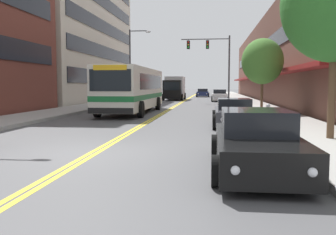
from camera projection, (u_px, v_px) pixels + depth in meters
The scene contains 19 objects.
ground_plane at pixel (185, 100), 47.39m from camera, with size 240.00×240.00×0.00m, color #4C4C4F.
sidewalk_left at pixel (130, 99), 48.21m from camera, with size 3.25×106.00×0.18m.
sidewalk_right at pixel (242, 100), 46.56m from camera, with size 3.25×106.00×0.18m.
centre_line at pixel (185, 100), 47.39m from camera, with size 0.34×106.00×0.01m.
office_tower_left at pixel (56, 5), 44.00m from camera, with size 12.08×26.51×22.77m.
storefront_row_right at pixel (292, 61), 45.47m from camera, with size 9.10×68.00×9.61m.
city_bus at pixel (133, 88), 26.24m from camera, with size 2.95×11.69×3.08m.
car_red_parked_left_near at pixel (134, 99), 36.58m from camera, with size 1.98×4.82×1.31m.
car_silver_parked_left_far at pixel (147, 96), 44.87m from camera, with size 2.10×4.79×1.32m.
car_black_parked_right_foreground at pixel (256, 143), 8.53m from camera, with size 2.02×4.91×1.38m.
car_white_parked_right_mid at pixel (220, 96), 44.56m from camera, with size 1.97×4.57×1.41m.
car_dark_grey_parked_right_far at pixel (234, 113), 17.51m from camera, with size 2.01×4.62×1.31m.
car_navy_moving_lead at pixel (203, 93), 61.38m from camera, with size 2.12×4.59×1.32m.
box_truck at pixel (175, 88), 49.11m from camera, with size 2.59×7.09×3.02m.
traffic_signal_mast at pixel (214, 56), 40.97m from camera, with size 5.35×0.38×7.30m.
street_lamp_left_far at pixel (133, 60), 39.56m from camera, with size 2.33×0.28×7.75m.
street_tree_right_near at pixel (335, 4), 12.11m from camera, with size 3.46×3.46×6.31m.
street_tree_right_mid at pixel (262, 61), 24.15m from camera, with size 2.68×2.68×4.77m.
fire_hydrant at pixel (268, 114), 17.31m from camera, with size 0.29×0.21×0.90m.
Camera 1 is at (3.35, -10.34, 1.95)m, focal length 40.00 mm.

